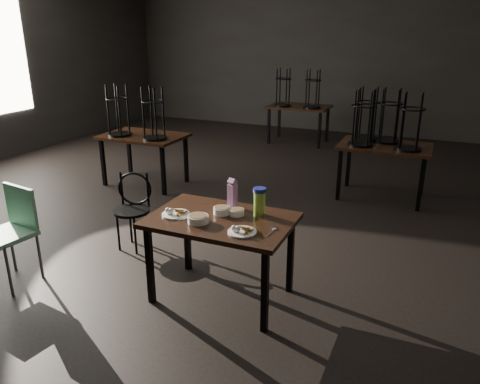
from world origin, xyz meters
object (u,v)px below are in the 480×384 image
at_px(juice_carton, 232,194).
at_px(main_table, 221,227).
at_px(water_bottle, 259,201).
at_px(bentwood_chair, 133,204).
at_px(school_chair, 12,226).

bearing_deg(juice_carton, main_table, -87.37).
xyz_separation_m(juice_carton, water_bottle, (0.28, -0.07, -0.00)).
distance_m(juice_carton, water_bottle, 0.29).
relative_size(bentwood_chair, school_chair, 0.90).
relative_size(juice_carton, water_bottle, 1.11).
relative_size(water_bottle, bentwood_chair, 0.30).
bearing_deg(main_table, school_chair, -165.32).
height_order(juice_carton, bentwood_chair, juice_carton).
height_order(bentwood_chair, school_chair, school_chair).
distance_m(juice_carton, bentwood_chair, 1.38).
bearing_deg(water_bottle, school_chair, -162.42).
distance_m(juice_carton, school_chair, 2.04).
bearing_deg(water_bottle, bentwood_chair, 167.24).
bearing_deg(school_chair, bentwood_chair, 69.81).
bearing_deg(bentwood_chair, juice_carton, -30.14).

